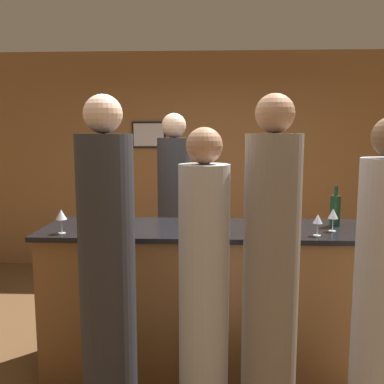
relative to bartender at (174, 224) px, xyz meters
name	(u,v)px	position (x,y,z in m)	size (l,w,h in m)	color
ground_plane	(209,364)	(0.34, -0.85, -0.93)	(14.00, 14.00, 0.00)	brown
back_wall	(210,162)	(0.34, 1.65, 0.47)	(8.00, 0.08, 2.80)	olive
bar_counter	(209,297)	(0.34, -0.85, -0.38)	(2.48, 0.72, 1.08)	brown
bartender	(174,224)	(0.00, 0.00, 0.00)	(0.31, 0.31, 1.96)	#2D2D33
guest_0	(382,299)	(1.28, -1.68, -0.05)	(0.31, 0.31, 1.87)	#B2B2B7
guest_1	(270,281)	(0.68, -1.57, 0.01)	(0.32, 0.32, 1.99)	gray
guest_2	(203,293)	(0.30, -1.56, -0.07)	(0.29, 0.29, 1.81)	#B2B2B7
guest_3	(107,279)	(-0.25, -1.59, 0.01)	(0.32, 0.32, 1.99)	#2D2D33
wine_bottle_0	(335,210)	(1.27, -0.75, 0.28)	(0.08, 0.08, 0.30)	#19381E
wine_bottle_1	(212,212)	(0.35, -0.82, 0.27)	(0.07, 0.07, 0.30)	black
ice_bucket	(108,211)	(-0.44, -0.75, 0.25)	(0.20, 0.20, 0.20)	silver
wine_glass_0	(115,212)	(-0.34, -0.93, 0.29)	(0.08, 0.08, 0.17)	silver
wine_glass_1	(317,220)	(1.06, -1.07, 0.27)	(0.06, 0.06, 0.15)	silver
wine_glass_2	(332,214)	(1.20, -0.94, 0.28)	(0.07, 0.07, 0.16)	silver
wine_glass_3	(276,213)	(0.82, -0.86, 0.27)	(0.07, 0.07, 0.15)	silver
wine_glass_4	(61,215)	(-0.69, -1.08, 0.29)	(0.08, 0.08, 0.17)	silver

